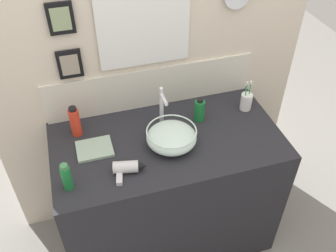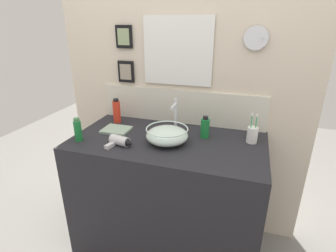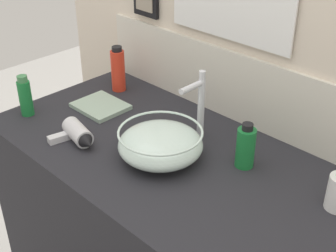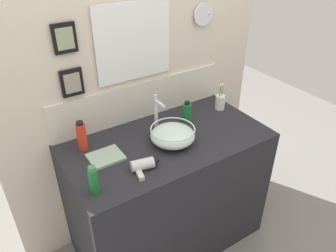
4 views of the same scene
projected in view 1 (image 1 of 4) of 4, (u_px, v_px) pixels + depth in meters
ground_plane at (168, 231)px, 2.67m from camera, size 6.00×6.00×0.00m
vanity_counter at (168, 191)px, 2.37m from camera, size 1.28×0.68×0.89m
back_panel at (149, 56)px, 2.13m from camera, size 1.90×0.10×2.44m
glass_bowl_sink at (171, 137)px, 2.02m from camera, size 0.27×0.27×0.10m
faucet at (162, 105)px, 2.09m from camera, size 0.02×0.11×0.25m
hair_drier at (128, 168)px, 1.88m from camera, size 0.18×0.13×0.06m
toothbrush_cup at (246, 101)px, 2.25m from camera, size 0.07×0.07×0.20m
shampoo_bottle at (199, 110)px, 2.17m from camera, size 0.06×0.06×0.15m
spray_bottle at (75, 122)px, 2.06m from camera, size 0.06×0.06×0.19m
lotion_bottle at (67, 177)px, 1.77m from camera, size 0.05×0.05×0.16m
hand_towel at (95, 149)px, 2.01m from camera, size 0.19×0.16×0.02m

